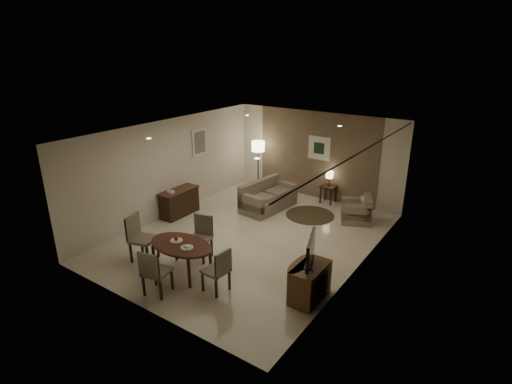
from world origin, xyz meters
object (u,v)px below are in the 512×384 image
Objects in this scene: chair_right at (216,270)px; side_table at (328,194)px; chair_far at (199,239)px; armchair at (356,209)px; tv_cabinet at (310,283)px; chair_near at (157,271)px; floor_lamp at (258,166)px; sofa at (268,196)px; chair_left at (143,239)px; console_desk at (179,202)px; dining_table at (182,259)px.

chair_right is 1.69× the size of side_table.
chair_far is 1.24× the size of armchair.
tv_cabinet is at bearing -69.05° from side_table.
armchair is (2.13, 3.96, -0.14)m from chair_far.
floor_lamp is at bearing -86.85° from chair_near.
sofa is (-1.42, 4.10, -0.05)m from chair_right.
chair_left is 0.61× the size of sofa.
side_table is at bearing 5.77° from floor_lamp.
chair_near is 1.05× the size of chair_right.
console_desk is 2.64m from chair_far.
chair_right is at bearing -35.23° from console_desk.
console_desk reaches higher than side_table.
chair_far is (2.14, -1.54, 0.12)m from console_desk.
console_desk is 1.50× the size of armchair.
console_desk reaches higher than tv_cabinet.
tv_cabinet is 6.19m from floor_lamp.
dining_table is 1.48× the size of chair_far.
chair_left is 0.64× the size of floor_lamp.
side_table is at bearing -148.39° from armchair.
chair_left is at bearing -43.31° from chair_near.
floor_lamp is at bearing -174.23° from side_table.
side_table is at bearing 81.42° from dining_table.
chair_far is 1.34m from chair_right.
console_desk is 4.91m from armchair.
floor_lamp is (0.66, 2.99, 0.45)m from console_desk.
sofa is at bearing -45.44° from floor_lamp.
tv_cabinet is 1.64× the size of side_table.
chair_near is 0.98× the size of chair_far.
side_table is (-1.20, 0.82, -0.08)m from armchair.
console_desk is 1.33× the size of tv_cabinet.
chair_far is 4.87m from side_table.
chair_near is 0.92× the size of chair_left.
chair_near is at bearing -149.36° from tv_cabinet.
chair_left reaches higher than chair_near.
dining_table is at bearing -167.73° from sofa.
armchair is at bearing 98.90° from tv_cabinet.
tv_cabinet is 0.93× the size of chair_near.
chair_right reaches higher than tv_cabinet.
dining_table is 0.69m from chair_far.
chair_near is at bearing -93.86° from chair_far.
tv_cabinet is at bearing -93.65° from chair_left.
side_table is at bearing -34.65° from sofa.
dining_table is 1.83× the size of armchair.
console_desk is at bearing 135.63° from dining_table.
dining_table is 2.68× the size of side_table.
console_desk is at bearing -133.57° from side_table.
dining_table is (2.26, -2.21, -0.03)m from console_desk.
floor_lamp is (-1.71, 5.98, 0.34)m from chair_near.
floor_lamp is at bearing 77.60° from console_desk.
dining_table is at bearing -72.90° from floor_lamp.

